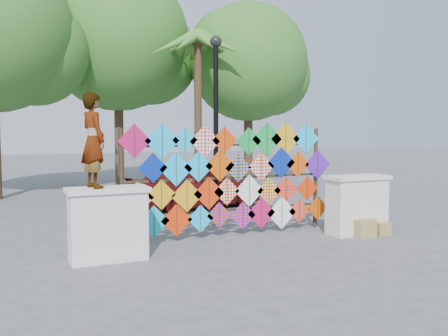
{
  "coord_description": "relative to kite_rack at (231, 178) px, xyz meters",
  "views": [
    {
      "loc": [
        -4.39,
        -8.82,
        2.28
      ],
      "look_at": [
        -0.12,
        0.6,
        1.48
      ],
      "focal_mm": 40.0,
      "sensor_mm": 36.0,
      "label": 1
    }
  ],
  "objects": [
    {
      "name": "lamppost",
      "position": [
        0.2,
        1.28,
        1.45
      ],
      "size": [
        0.28,
        0.28,
        4.46
      ],
      "color": "black",
      "rests_on": "ground"
    },
    {
      "name": "tree_east",
      "position": [
        4.99,
        8.8,
        3.74
      ],
      "size": [
        5.4,
        4.8,
        7.42
      ],
      "color": "#46321E",
      "rests_on": "ground"
    },
    {
      "name": "parapet_left",
      "position": [
        -2.8,
        -0.92,
        -0.59
      ],
      "size": [
        1.4,
        0.65,
        1.28
      ],
      "color": "silver",
      "rests_on": "ground"
    },
    {
      "name": "ground",
      "position": [
        -0.1,
        -0.72,
        -1.24
      ],
      "size": [
        80.0,
        80.0,
        0.0
      ],
      "primitive_type": "plane",
      "color": "slate",
      "rests_on": "ground"
    },
    {
      "name": "tree_mid",
      "position": [
        0.01,
        10.3,
        4.53
      ],
      "size": [
        6.3,
        5.6,
        8.61
      ],
      "color": "#46321E",
      "rests_on": "ground"
    },
    {
      "name": "kite_rack",
      "position": [
        0.0,
        0.0,
        0.0
      ],
      "size": [
        4.97,
        0.24,
        2.44
      ],
      "color": "#2F281A",
      "rests_on": "ground"
    },
    {
      "name": "parapet_right",
      "position": [
        2.6,
        -0.92,
        -0.59
      ],
      "size": [
        1.4,
        0.65,
        1.28
      ],
      "color": "silver",
      "rests_on": "ground"
    },
    {
      "name": "sedan",
      "position": [
        0.66,
        3.83,
        -0.55
      ],
      "size": [
        4.28,
        2.4,
        1.38
      ],
      "primitive_type": "imported",
      "rotation": [
        0.0,
        0.0,
        1.77
      ],
      "color": "maroon",
      "rests_on": "ground"
    },
    {
      "name": "vendor_woman",
      "position": [
        -3.02,
        -0.92,
        0.85
      ],
      "size": [
        0.53,
        0.67,
        1.62
      ],
      "primitive_type": "imported",
      "rotation": [
        0.0,
        0.0,
        1.83
      ],
      "color": "#99999E",
      "rests_on": "parapet_left"
    },
    {
      "name": "cardboard_box_near",
      "position": [
        2.51,
        -1.25,
        -1.05
      ],
      "size": [
        0.43,
        0.38,
        0.38
      ],
      "primitive_type": "cube",
      "color": "tan",
      "rests_on": "ground"
    },
    {
      "name": "cardboard_box_far",
      "position": [
        3.03,
        -1.22,
        -1.11
      ],
      "size": [
        0.32,
        0.3,
        0.27
      ],
      "primitive_type": "cube",
      "color": "tan",
      "rests_on": "ground"
    },
    {
      "name": "palm_tree",
      "position": [
        2.1,
        7.28,
        3.71
      ],
      "size": [
        3.62,
        3.62,
        5.83
      ],
      "color": "#46321E",
      "rests_on": "ground"
    }
  ]
}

